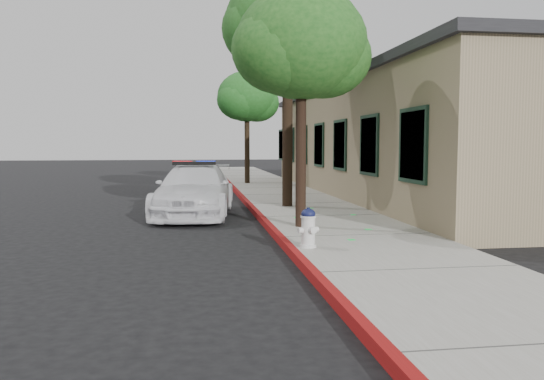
{
  "coord_description": "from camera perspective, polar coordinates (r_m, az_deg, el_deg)",
  "views": [
    {
      "loc": [
        -1.65,
        -10.37,
        1.97
      ],
      "look_at": [
        0.07,
        1.34,
        0.96
      ],
      "focal_mm": 35.54,
      "sensor_mm": 36.0,
      "label": 1
    }
  ],
  "objects": [
    {
      "name": "ground",
      "position": [
        10.68,
        0.7,
        -5.77
      ],
      "size": [
        120.0,
        120.0,
        0.0
      ],
      "primitive_type": "plane",
      "color": "black",
      "rests_on": "ground"
    },
    {
      "name": "sidewalk",
      "position": [
        13.89,
        5.29,
        -3.01
      ],
      "size": [
        3.2,
        60.0,
        0.15
      ],
      "primitive_type": "cube",
      "color": "gray",
      "rests_on": "ground"
    },
    {
      "name": "red_curb",
      "position": [
        13.61,
        -1.04,
        -3.13
      ],
      "size": [
        0.14,
        60.0,
        0.16
      ],
      "primitive_type": "cube",
      "color": "maroon",
      "rests_on": "ground"
    },
    {
      "name": "clapboard_building",
      "position": [
        21.09,
        15.03,
        5.11
      ],
      "size": [
        7.3,
        20.89,
        4.24
      ],
      "color": "#8E7D5D",
      "rests_on": "ground"
    },
    {
      "name": "police_car",
      "position": [
        15.0,
        -8.2,
        -0.05
      ],
      "size": [
        2.55,
        5.02,
        1.52
      ],
      "rotation": [
        0.0,
        0.0,
        -0.13
      ],
      "color": "silver",
      "rests_on": "ground"
    },
    {
      "name": "fire_hydrant",
      "position": [
        9.55,
        3.87,
        -3.98
      ],
      "size": [
        0.41,
        0.35,
        0.71
      ],
      "rotation": [
        0.0,
        0.0,
        0.31
      ],
      "color": "silver",
      "rests_on": "sidewalk"
    },
    {
      "name": "street_tree_near",
      "position": [
        12.06,
        3.16,
        14.73
      ],
      "size": [
        3.11,
        2.85,
        5.22
      ],
      "rotation": [
        0.0,
        0.0,
        -0.32
      ],
      "color": "black",
      "rests_on": "sidewalk"
    },
    {
      "name": "street_tree_mid",
      "position": [
        16.25,
        1.75,
        16.77
      ],
      "size": [
        3.92,
        3.6,
        6.87
      ],
      "rotation": [
        0.0,
        0.0,
        -0.4
      ],
      "color": "black",
      "rests_on": "sidewalk"
    },
    {
      "name": "street_tree_far",
      "position": [
        25.48,
        -2.6,
        9.61
      ],
      "size": [
        2.96,
        2.77,
        5.23
      ],
      "rotation": [
        0.0,
        0.0,
        -0.12
      ],
      "color": "black",
      "rests_on": "sidewalk"
    }
  ]
}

